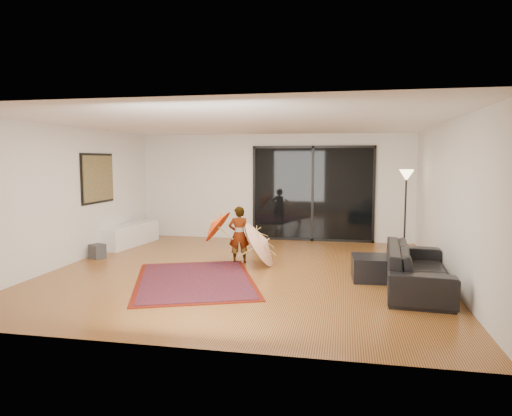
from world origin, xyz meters
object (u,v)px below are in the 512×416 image
(ottoman, at_px, (373,268))
(sofa, at_px, (417,268))
(child, at_px, (239,235))
(media_console, at_px, (131,235))

(ottoman, bearing_deg, sofa, -33.99)
(child, bearing_deg, sofa, 143.15)
(ottoman, bearing_deg, media_console, 158.61)
(media_console, height_order, sofa, sofa)
(sofa, bearing_deg, child, 72.91)
(media_console, bearing_deg, sofa, -15.52)
(media_console, relative_size, sofa, 0.78)
(media_console, distance_m, child, 3.30)
(media_console, distance_m, sofa, 6.73)
(sofa, height_order, ottoman, sofa)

